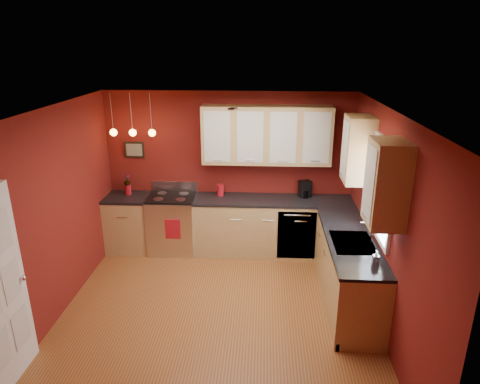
# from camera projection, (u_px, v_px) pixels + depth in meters

# --- Properties ---
(floor) EXTENTS (4.20, 4.20, 0.00)m
(floor) POSITION_uv_depth(u_px,v_px,m) (217.00, 315.00, 5.49)
(floor) COLOR #955F2B
(floor) RESTS_ON ground
(ceiling) EXTENTS (4.00, 4.20, 0.02)m
(ceiling) POSITION_uv_depth(u_px,v_px,m) (212.00, 112.00, 4.62)
(ceiling) COLOR beige
(ceiling) RESTS_ON wall_back
(wall_back) EXTENTS (4.00, 0.02, 2.60)m
(wall_back) POSITION_uv_depth(u_px,v_px,m) (229.00, 171.00, 7.03)
(wall_back) COLOR maroon
(wall_back) RESTS_ON floor
(wall_front) EXTENTS (4.00, 0.02, 2.60)m
(wall_front) POSITION_uv_depth(u_px,v_px,m) (182.00, 339.00, 3.08)
(wall_front) COLOR maroon
(wall_front) RESTS_ON floor
(wall_left) EXTENTS (0.02, 4.20, 2.60)m
(wall_left) POSITION_uv_depth(u_px,v_px,m) (50.00, 219.00, 5.16)
(wall_left) COLOR maroon
(wall_left) RESTS_ON floor
(wall_right) EXTENTS (0.02, 4.20, 2.60)m
(wall_right) POSITION_uv_depth(u_px,v_px,m) (387.00, 226.00, 4.94)
(wall_right) COLOR maroon
(wall_right) RESTS_ON floor
(base_cabinets_back_left) EXTENTS (0.70, 0.60, 0.90)m
(base_cabinets_back_left) POSITION_uv_depth(u_px,v_px,m) (130.00, 224.00, 7.12)
(base_cabinets_back_left) COLOR tan
(base_cabinets_back_left) RESTS_ON floor
(base_cabinets_back_right) EXTENTS (2.54, 0.60, 0.90)m
(base_cabinets_back_right) POSITION_uv_depth(u_px,v_px,m) (273.00, 227.00, 6.99)
(base_cabinets_back_right) COLOR tan
(base_cabinets_back_right) RESTS_ON floor
(base_cabinets_right) EXTENTS (0.60, 2.10, 0.90)m
(base_cabinets_right) POSITION_uv_depth(u_px,v_px,m) (347.00, 271.00, 5.67)
(base_cabinets_right) COLOR tan
(base_cabinets_right) RESTS_ON floor
(counter_back_left) EXTENTS (0.70, 0.62, 0.04)m
(counter_back_left) POSITION_uv_depth(u_px,v_px,m) (127.00, 197.00, 6.96)
(counter_back_left) COLOR black
(counter_back_left) RESTS_ON base_cabinets_back_left
(counter_back_right) EXTENTS (2.54, 0.62, 0.04)m
(counter_back_right) POSITION_uv_depth(u_px,v_px,m) (273.00, 200.00, 6.83)
(counter_back_right) COLOR black
(counter_back_right) RESTS_ON base_cabinets_back_right
(counter_right) EXTENTS (0.62, 2.10, 0.04)m
(counter_right) POSITION_uv_depth(u_px,v_px,m) (350.00, 239.00, 5.51)
(counter_right) COLOR black
(counter_right) RESTS_ON base_cabinets_right
(gas_range) EXTENTS (0.76, 0.64, 1.11)m
(gas_range) POSITION_uv_depth(u_px,v_px,m) (173.00, 223.00, 7.07)
(gas_range) COLOR silver
(gas_range) RESTS_ON floor
(dishwasher_front) EXTENTS (0.60, 0.02, 0.80)m
(dishwasher_front) POSITION_uv_depth(u_px,v_px,m) (296.00, 235.00, 6.70)
(dishwasher_front) COLOR silver
(dishwasher_front) RESTS_ON base_cabinets_back_right
(sink) EXTENTS (0.50, 0.70, 0.33)m
(sink) POSITION_uv_depth(u_px,v_px,m) (353.00, 244.00, 5.37)
(sink) COLOR gray
(sink) RESTS_ON counter_right
(window) EXTENTS (0.06, 1.02, 1.22)m
(window) POSITION_uv_depth(u_px,v_px,m) (381.00, 186.00, 5.10)
(window) COLOR white
(window) RESTS_ON wall_right
(upper_cabinets_back) EXTENTS (2.00, 0.35, 0.90)m
(upper_cabinets_back) POSITION_uv_depth(u_px,v_px,m) (267.00, 135.00, 6.61)
(upper_cabinets_back) COLOR tan
(upper_cabinets_back) RESTS_ON wall_back
(upper_cabinets_right) EXTENTS (0.35, 1.95, 0.90)m
(upper_cabinets_right) POSITION_uv_depth(u_px,v_px,m) (371.00, 164.00, 5.04)
(upper_cabinets_right) COLOR tan
(upper_cabinets_right) RESTS_ON wall_right
(wall_picture) EXTENTS (0.32, 0.03, 0.26)m
(wall_picture) POSITION_uv_depth(u_px,v_px,m) (134.00, 150.00, 6.98)
(wall_picture) COLOR black
(wall_picture) RESTS_ON wall_back
(pendant_lights) EXTENTS (0.71, 0.11, 0.66)m
(pendant_lights) POSITION_uv_depth(u_px,v_px,m) (133.00, 132.00, 6.54)
(pendant_lights) COLOR gray
(pendant_lights) RESTS_ON ceiling
(red_canister) EXTENTS (0.12, 0.12, 0.18)m
(red_canister) POSITION_uv_depth(u_px,v_px,m) (220.00, 190.00, 6.95)
(red_canister) COLOR maroon
(red_canister) RESTS_ON counter_back_right
(red_vase) EXTENTS (0.10, 0.10, 0.16)m
(red_vase) POSITION_uv_depth(u_px,v_px,m) (128.00, 190.00, 7.02)
(red_vase) COLOR maroon
(red_vase) RESTS_ON counter_back_left
(flowers) EXTENTS (0.12, 0.12, 0.19)m
(flowers) POSITION_uv_depth(u_px,v_px,m) (127.00, 181.00, 6.97)
(flowers) COLOR maroon
(flowers) RESTS_ON red_vase
(coffee_maker) EXTENTS (0.23, 0.22, 0.27)m
(coffee_maker) POSITION_uv_depth(u_px,v_px,m) (305.00, 190.00, 6.89)
(coffee_maker) COLOR black
(coffee_maker) RESTS_ON counter_back_right
(soap_pump) EXTENTS (0.08, 0.08, 0.17)m
(soap_pump) POSITION_uv_depth(u_px,v_px,m) (376.00, 258.00, 4.81)
(soap_pump) COLOR silver
(soap_pump) RESTS_ON counter_right
(dish_towel) EXTENTS (0.24, 0.02, 0.33)m
(dish_towel) POSITION_uv_depth(u_px,v_px,m) (173.00, 229.00, 6.74)
(dish_towel) COLOR maroon
(dish_towel) RESTS_ON gas_range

